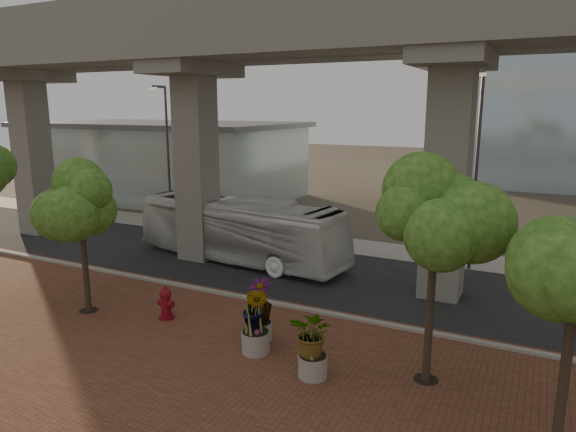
% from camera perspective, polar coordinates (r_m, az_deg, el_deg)
% --- Properties ---
extents(ground, '(160.00, 160.00, 0.00)m').
position_cam_1_polar(ground, '(22.09, -0.12, -8.00)').
color(ground, '#3B352B').
rests_on(ground, ground).
extents(brick_plaza, '(70.00, 13.00, 0.06)m').
position_cam_1_polar(brick_plaza, '(15.97, -13.72, -16.51)').
color(brick_plaza, brown).
rests_on(brick_plaza, ground).
extents(asphalt_road, '(90.00, 8.00, 0.04)m').
position_cam_1_polar(asphalt_road, '(23.79, 2.07, -6.47)').
color(asphalt_road, black).
rests_on(asphalt_road, ground).
extents(curb_strip, '(70.00, 0.25, 0.16)m').
position_cam_1_polar(curb_strip, '(20.41, -2.68, -9.50)').
color(curb_strip, gray).
rests_on(curb_strip, ground).
extents(far_sidewalk, '(90.00, 3.00, 0.06)m').
position_cam_1_polar(far_sidewalk, '(28.67, 6.66, -3.29)').
color(far_sidewalk, gray).
rests_on(far_sidewalk, ground).
extents(transit_viaduct, '(72.00, 5.60, 12.40)m').
position_cam_1_polar(transit_viaduct, '(22.56, 2.21, 11.31)').
color(transit_viaduct, gray).
rests_on(transit_viaduct, ground).
extents(station_pavilion, '(23.00, 13.00, 6.30)m').
position_cam_1_polar(station_pavilion, '(45.52, -13.74, 6.22)').
color(station_pavilion, '#A2B5B9').
rests_on(station_pavilion, ground).
extents(transit_bus, '(11.63, 4.11, 3.17)m').
position_cam_1_polar(transit_bus, '(25.54, -5.38, -1.57)').
color(transit_bus, white).
rests_on(transit_bus, ground).
extents(fire_hydrant, '(0.61, 0.55, 1.21)m').
position_cam_1_polar(fire_hydrant, '(19.26, -13.41, -9.39)').
color(fire_hydrant, maroon).
rests_on(fire_hydrant, ground).
extents(planter_front, '(1.84, 1.84, 2.03)m').
position_cam_1_polar(planter_front, '(14.74, 2.80, -13.20)').
color(planter_front, '#ACA59B').
rests_on(planter_front, ground).
extents(planter_right, '(1.97, 1.97, 2.10)m').
position_cam_1_polar(planter_right, '(16.87, -3.20, -9.69)').
color(planter_right, '#A3A093').
rests_on(planter_right, ground).
extents(planter_left, '(1.95, 1.95, 2.15)m').
position_cam_1_polar(planter_left, '(16.08, -3.67, -10.70)').
color(planter_left, '#ABA49B').
rests_on(planter_left, ground).
extents(street_tree_near_west, '(3.31, 3.31, 5.77)m').
position_cam_1_polar(street_tree_near_west, '(19.91, -22.16, 1.69)').
color(street_tree_near_west, '#3F3224').
rests_on(street_tree_near_west, ground).
extents(street_tree_near_east, '(3.45, 3.45, 6.36)m').
position_cam_1_polar(street_tree_near_east, '(13.98, 16.11, 0.21)').
color(street_tree_near_east, '#3F3224').
rests_on(street_tree_near_east, ground).
extents(streetlamp_west, '(0.44, 1.28, 8.82)m').
position_cam_1_polar(streetlamp_west, '(33.86, -13.35, 7.62)').
color(streetlamp_west, '#323238').
rests_on(streetlamp_west, ground).
extents(streetlamp_east, '(0.45, 1.31, 9.05)m').
position_cam_1_polar(streetlamp_east, '(24.82, 20.24, 6.01)').
color(streetlamp_east, '#333238').
rests_on(streetlamp_east, ground).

